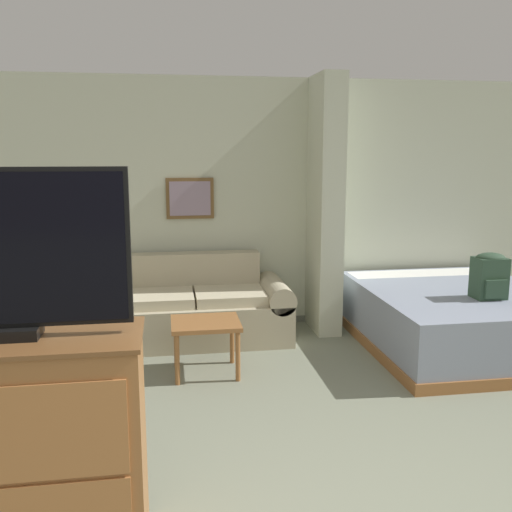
% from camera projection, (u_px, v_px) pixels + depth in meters
% --- Properties ---
extents(wall_back, '(7.03, 0.16, 2.60)m').
position_uv_depth(wall_back, '(241.00, 205.00, 6.04)').
color(wall_back, beige).
rests_on(wall_back, ground_plane).
extents(wall_partition_pillar, '(0.24, 0.61, 2.60)m').
position_uv_depth(wall_partition_pillar, '(325.00, 206.00, 5.81)').
color(wall_partition_pillar, beige).
rests_on(wall_partition_pillar, ground_plane).
extents(couch, '(1.89, 0.84, 0.83)m').
position_uv_depth(couch, '(194.00, 309.00, 5.66)').
color(couch, '#B7AD8E').
rests_on(couch, ground_plane).
extents(coffee_table, '(0.57, 0.49, 0.46)m').
position_uv_depth(coffee_table, '(206.00, 329.00, 4.76)').
color(coffee_table, '#996033').
rests_on(coffee_table, ground_plane).
extents(side_table, '(0.39, 0.39, 0.53)m').
position_uv_depth(side_table, '(77.00, 302.00, 5.47)').
color(side_table, '#996033').
rests_on(side_table, ground_plane).
extents(table_lamp, '(0.37, 0.37, 0.40)m').
position_uv_depth(table_lamp, '(75.00, 264.00, 5.40)').
color(table_lamp, tan).
rests_on(table_lamp, side_table).
extents(tv_dresser, '(1.11, 0.49, 1.06)m').
position_uv_depth(tv_dresser, '(21.00, 451.00, 2.55)').
color(tv_dresser, '#996033').
rests_on(tv_dresser, ground_plane).
extents(tv, '(1.03, 0.16, 0.73)m').
position_uv_depth(tv, '(5.00, 254.00, 2.39)').
color(tv, black).
rests_on(tv, tv_dresser).
extents(bed, '(1.74, 2.03, 0.56)m').
position_uv_depth(bed, '(456.00, 318.00, 5.44)').
color(bed, '#996033').
rests_on(bed, ground_plane).
extents(backpack, '(0.27, 0.24, 0.41)m').
position_uv_depth(backpack, '(490.00, 275.00, 5.03)').
color(backpack, '#2D4733').
rests_on(backpack, bed).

